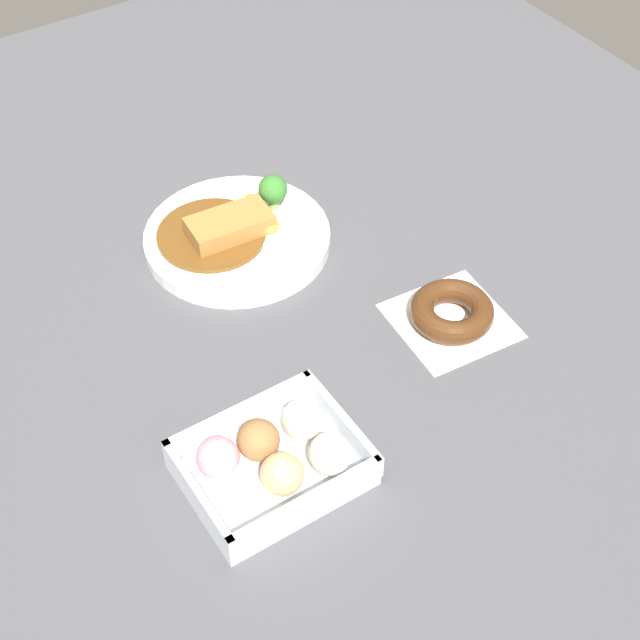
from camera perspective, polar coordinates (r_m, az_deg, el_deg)
ground_plane at (r=1.13m, az=-4.16°, el=-0.47°), size 1.60×1.60×0.00m
curry_plate at (r=1.23m, az=-4.98°, el=5.09°), size 0.24×0.24×0.07m
donut_box at (r=0.98m, az=-2.69°, el=-8.19°), size 0.17×0.14×0.06m
chocolate_ring_donut at (r=1.14m, az=7.84°, el=0.45°), size 0.14×0.14×0.03m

